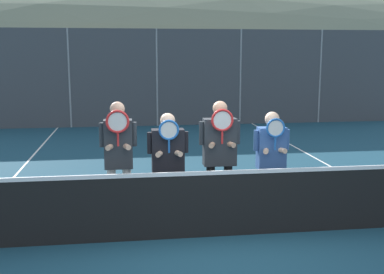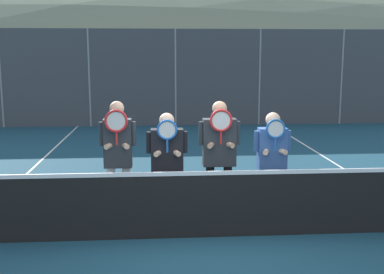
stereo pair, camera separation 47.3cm
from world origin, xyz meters
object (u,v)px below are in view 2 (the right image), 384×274
player_center_left (167,158)px  car_left_of_center (169,91)px  player_center_right (219,151)px  car_center (290,92)px  car_far_left (44,94)px  player_leftmost (118,153)px  player_rightmost (272,157)px

player_center_left → car_left_of_center: (0.39, 13.71, -0.06)m
player_center_right → player_center_left: bearing=-178.6°
player_center_right → car_center: 14.04m
car_left_of_center → car_far_left: bearing=-175.2°
player_center_left → car_far_left: size_ratio=0.37×
car_center → car_far_left: bearing=179.7°
player_center_right → player_leftmost: bearing=-179.9°
player_center_right → car_center: (4.77, 13.20, -0.20)m
car_far_left → car_left_of_center: bearing=4.8°
player_rightmost → player_leftmost: bearing=-179.6°
player_center_left → car_left_of_center: bearing=88.4°
player_rightmost → car_center: 13.77m
player_leftmost → car_center: 14.62m
player_leftmost → player_center_left: size_ratio=1.10×
player_leftmost → player_center_left: (0.72, -0.02, -0.08)m
player_rightmost → car_center: size_ratio=0.37×
player_leftmost → player_center_left: 0.73m
player_center_left → car_far_left: car_far_left is taller
player_rightmost → car_left_of_center: car_left_of_center is taller
player_center_right → player_rightmost: (0.81, 0.01, -0.11)m
player_center_left → player_rightmost: (1.59, 0.03, -0.02)m
player_leftmost → car_center: size_ratio=0.41×
player_rightmost → car_far_left: bearing=115.7°
player_center_left → car_left_of_center: size_ratio=0.36×
player_leftmost → car_far_left: (-4.07, 13.26, -0.19)m
player_leftmost → car_left_of_center: bearing=85.4°
player_leftmost → player_rightmost: 2.31m
player_center_left → car_center: 14.34m
player_center_right → car_far_left: 14.38m
player_center_right → car_far_left: (-5.58, 13.25, -0.20)m
player_leftmost → player_center_right: (1.50, 0.00, 0.01)m
car_center → player_leftmost: bearing=-115.4°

